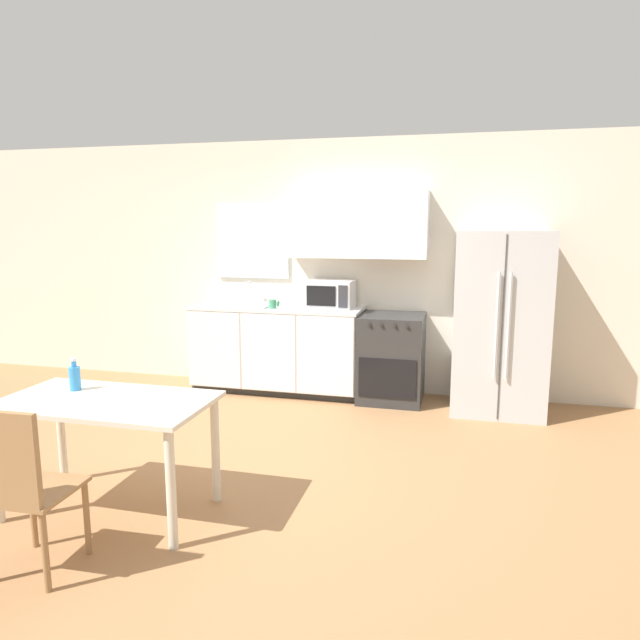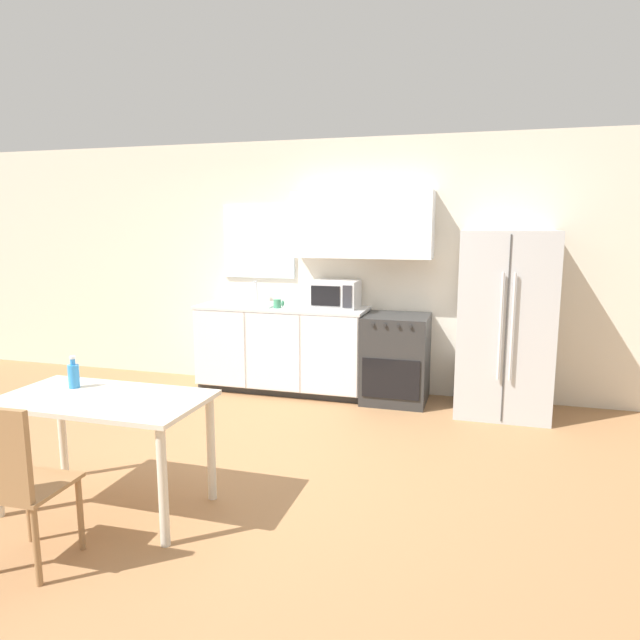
# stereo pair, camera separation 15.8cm
# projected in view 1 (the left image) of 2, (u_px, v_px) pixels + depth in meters

# --- Properties ---
(ground_plane) EXTENTS (12.00, 12.00, 0.00)m
(ground_plane) POSITION_uv_depth(u_px,v_px,m) (261.00, 467.00, 4.30)
(ground_plane) COLOR #9E7047
(wall_back) EXTENTS (12.00, 0.38, 2.70)m
(wall_back) POSITION_uv_depth(u_px,v_px,m) (333.00, 261.00, 6.18)
(wall_back) COLOR beige
(wall_back) RESTS_ON ground_plane
(kitchen_counter) EXTENTS (1.85, 0.61, 0.94)m
(kitchen_counter) POSITION_uv_depth(u_px,v_px,m) (277.00, 349.00, 6.18)
(kitchen_counter) COLOR #333333
(kitchen_counter) RESTS_ON ground_plane
(oven_range) EXTENTS (0.65, 0.64, 0.90)m
(oven_range) POSITION_uv_depth(u_px,v_px,m) (391.00, 358.00, 5.87)
(oven_range) COLOR #2D2D2D
(oven_range) RESTS_ON ground_plane
(refrigerator) EXTENTS (0.86, 0.79, 1.75)m
(refrigerator) POSITION_uv_depth(u_px,v_px,m) (500.00, 322.00, 5.49)
(refrigerator) COLOR silver
(refrigerator) RESTS_ON ground_plane
(kitchen_sink) EXTENTS (0.61, 0.45, 0.25)m
(kitchen_sink) POSITION_uv_depth(u_px,v_px,m) (245.00, 304.00, 6.20)
(kitchen_sink) COLOR #B7BABC
(kitchen_sink) RESTS_ON kitchen_counter
(microwave) EXTENTS (0.48, 0.39, 0.29)m
(microwave) POSITION_uv_depth(u_px,v_px,m) (331.00, 294.00, 6.01)
(microwave) COLOR silver
(microwave) RESTS_ON kitchen_counter
(coffee_mug) EXTENTS (0.11, 0.08, 0.09)m
(coffee_mug) POSITION_uv_depth(u_px,v_px,m) (273.00, 304.00, 5.96)
(coffee_mug) COLOR #3F8C66
(coffee_mug) RESTS_ON kitchen_counter
(dining_table) EXTENTS (1.30, 0.71, 0.74)m
(dining_table) POSITION_uv_depth(u_px,v_px,m) (107.00, 416.00, 3.54)
(dining_table) COLOR beige
(dining_table) RESTS_ON ground_plane
(dining_chair_near) EXTENTS (0.42, 0.42, 0.93)m
(dining_chair_near) POSITION_uv_depth(u_px,v_px,m) (20.00, 481.00, 2.86)
(dining_chair_near) COLOR #997047
(dining_chair_near) RESTS_ON ground_plane
(drink_bottle) EXTENTS (0.07, 0.07, 0.21)m
(drink_bottle) POSITION_uv_depth(u_px,v_px,m) (75.00, 377.00, 3.70)
(drink_bottle) COLOR #338CD8
(drink_bottle) RESTS_ON dining_table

